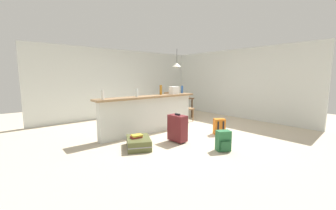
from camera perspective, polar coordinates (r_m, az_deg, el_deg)
ground_plane at (r=5.88m, az=2.71°, el=-7.30°), size 13.00×13.00×0.05m
wall_back at (r=8.18m, az=-11.95°, el=5.87°), size 6.60×0.10×2.50m
wall_right at (r=8.23m, az=17.18°, el=5.70°), size 0.10×6.00×2.50m
partition_half_wall at (r=5.57m, az=-5.18°, el=-2.87°), size 2.80×0.20×0.96m
bar_countertop at (r=5.50m, az=-5.24°, el=2.28°), size 2.96×0.40×0.05m
bottle_white at (r=4.81m, az=-17.58°, el=2.73°), size 0.06×0.06×0.22m
bottle_clear at (r=5.30m, az=-8.63°, el=3.41°), size 0.07×0.07×0.21m
bottle_amber at (r=5.84m, az=-2.00°, el=4.20°), size 0.07×0.07×0.27m
bottle_blue at (r=6.37m, az=3.91°, el=4.31°), size 0.07×0.07×0.23m
grocery_bag at (r=6.02m, az=1.72°, el=4.08°), size 0.26×0.18×0.22m
dining_table at (r=7.53m, az=2.21°, el=1.26°), size 1.10×0.80×0.74m
dining_chair_near_partition at (r=7.09m, az=4.67°, el=-0.24°), size 0.41×0.41×0.93m
dining_chair_far_side at (r=7.95m, az=-0.39°, el=0.67°), size 0.41×0.41×0.93m
pendant_lamp at (r=7.61m, az=2.44°, el=11.00°), size 0.34×0.34×0.69m
suitcase_flat_olive at (r=4.53m, az=-8.14°, el=-10.27°), size 0.75×0.89×0.22m
backpack_orange at (r=5.62m, az=13.91°, el=-5.85°), size 0.33×0.33×0.42m
backpack_green at (r=4.44m, az=15.05°, el=-9.60°), size 0.33×0.32×0.42m
suitcase_upright_maroon at (r=4.83m, az=2.63°, el=-6.33°), size 0.27×0.45×0.67m
book_stack at (r=4.49m, az=-8.68°, el=-8.50°), size 0.24×0.20×0.07m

